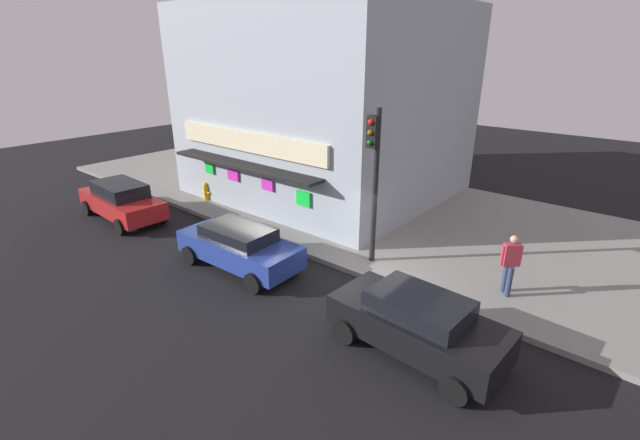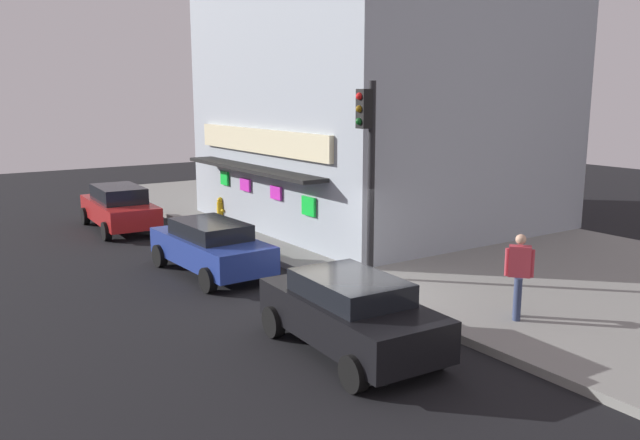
# 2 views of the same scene
# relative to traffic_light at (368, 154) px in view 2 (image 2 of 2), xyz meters

# --- Properties ---
(ground_plane) EXTENTS (62.67, 62.67, 0.00)m
(ground_plane) POSITION_rel_traffic_light_xyz_m (0.58, -0.92, -3.37)
(ground_plane) COLOR black
(sidewalk) EXTENTS (41.78, 10.96, 0.18)m
(sidewalk) POSITION_rel_traffic_light_xyz_m (0.58, 4.55, -3.28)
(sidewalk) COLOR gray
(sidewalk) RESTS_ON ground_plane
(corner_building) EXTENTS (10.88, 10.64, 8.42)m
(corner_building) POSITION_rel_traffic_light_xyz_m (-6.20, 5.30, 1.01)
(corner_building) COLOR #9EA8B2
(corner_building) RESTS_ON sidewalk
(traffic_light) EXTENTS (0.32, 0.58, 4.98)m
(traffic_light) POSITION_rel_traffic_light_xyz_m (0.00, 0.00, 0.00)
(traffic_light) COLOR black
(traffic_light) RESTS_ON sidewalk
(fire_hydrant) EXTENTS (0.50, 0.26, 0.84)m
(fire_hydrant) POSITION_rel_traffic_light_xyz_m (-9.37, 0.37, -2.79)
(fire_hydrant) COLOR gold
(fire_hydrant) RESTS_ON sidewalk
(trash_can) EXTENTS (0.60, 0.60, 0.84)m
(trash_can) POSITION_rel_traffic_light_xyz_m (-4.42, 1.16, -2.78)
(trash_can) COLOR #2D2D2D
(trash_can) RESTS_ON sidewalk
(pedestrian) EXTENTS (0.52, 0.47, 1.82)m
(pedestrian) POSITION_rel_traffic_light_xyz_m (4.15, 0.78, -2.18)
(pedestrian) COLOR navy
(pedestrian) RESTS_ON sidewalk
(parked_car_black) EXTENTS (4.22, 2.16, 1.50)m
(parked_car_black) POSITION_rel_traffic_light_xyz_m (3.29, -2.98, -2.58)
(parked_car_black) COLOR black
(parked_car_black) RESTS_ON ground_plane
(parked_car_blue) EXTENTS (4.38, 2.06, 1.45)m
(parked_car_blue) POSITION_rel_traffic_light_xyz_m (-3.24, -2.83, -2.60)
(parked_car_blue) COLOR navy
(parked_car_blue) RESTS_ON ground_plane
(parked_car_red) EXTENTS (4.64, 2.14, 1.58)m
(parked_car_red) POSITION_rel_traffic_light_xyz_m (-10.47, -3.08, -2.56)
(parked_car_red) COLOR #AD1E1E
(parked_car_red) RESTS_ON ground_plane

